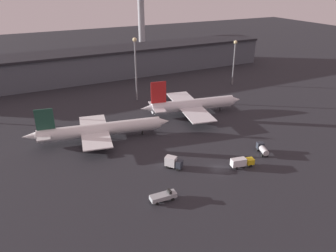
% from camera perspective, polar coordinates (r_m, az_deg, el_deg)
% --- Properties ---
extents(ground, '(600.00, 600.00, 0.00)m').
position_cam_1_polar(ground, '(98.88, 8.60, -7.38)').
color(ground, '#26262B').
extents(terminal_building, '(193.65, 22.44, 15.64)m').
position_cam_1_polar(terminal_building, '(189.57, -10.59, 10.75)').
color(terminal_building, '#4C515B').
rests_on(terminal_building, ground).
extents(airplane_0, '(50.05, 28.64, 13.29)m').
position_cam_1_polar(airplane_0, '(115.33, -11.86, -0.65)').
color(airplane_0, white).
rests_on(airplane_0, ground).
extents(airplane_1, '(43.57, 36.13, 14.95)m').
position_cam_1_polar(airplane_1, '(134.93, 4.20, 3.69)').
color(airplane_1, silver).
rests_on(airplane_1, ground).
extents(service_vehicle_0, '(3.81, 6.16, 2.91)m').
position_cam_1_polar(service_vehicle_0, '(109.22, 16.13, -3.87)').
color(service_vehicle_0, '#282D38').
rests_on(service_vehicle_0, ground).
extents(service_vehicle_1, '(6.91, 2.63, 2.71)m').
position_cam_1_polar(service_vehicle_1, '(84.64, -0.79, -12.14)').
color(service_vehicle_1, '#9EA3A8').
rests_on(service_vehicle_1, ground).
extents(service_vehicle_2, '(4.98, 5.40, 3.58)m').
position_cam_1_polar(service_vehicle_2, '(97.22, 0.90, -6.32)').
color(service_vehicle_2, '#282D38').
rests_on(service_vehicle_2, ground).
extents(service_vehicle_3, '(7.39, 3.32, 2.96)m').
position_cam_1_polar(service_vehicle_3, '(100.19, 12.69, -6.15)').
color(service_vehicle_3, gold).
rests_on(service_vehicle_3, ground).
extents(lamp_post_1, '(1.80, 1.80, 28.27)m').
position_cam_1_polar(lamp_post_1, '(146.98, -5.67, 11.01)').
color(lamp_post_1, slate).
rests_on(lamp_post_1, ground).
extents(lamp_post_2, '(1.80, 1.80, 22.87)m').
position_cam_1_polar(lamp_post_2, '(173.58, 11.48, 11.74)').
color(lamp_post_2, slate).
rests_on(lamp_post_2, ground).
extents(control_tower, '(9.00, 9.00, 49.57)m').
position_cam_1_polar(control_tower, '(235.76, -4.70, 18.82)').
color(control_tower, '#99999E').
rests_on(control_tower, ground).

